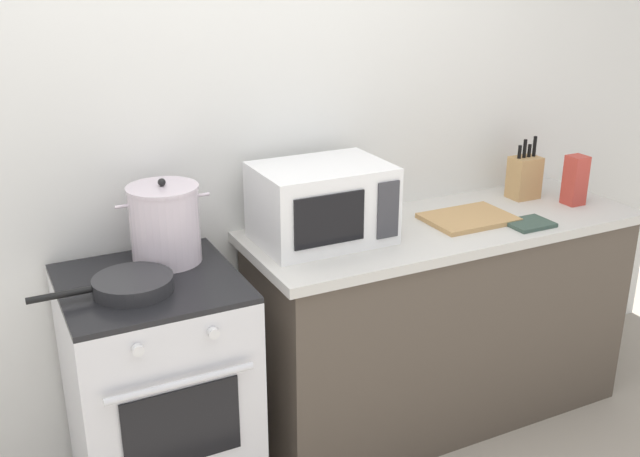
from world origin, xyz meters
name	(u,v)px	position (x,y,z in m)	size (l,w,h in m)	color
back_wall	(279,142)	(0.30, 0.97, 1.25)	(4.40, 0.10, 2.50)	silver
lower_cabinet_right	(440,325)	(0.90, 0.62, 0.44)	(1.64, 0.56, 0.88)	#4C4238
countertop_right	(446,227)	(0.90, 0.62, 0.90)	(1.70, 0.60, 0.04)	beige
stove	(160,396)	(-0.35, 0.60, 0.46)	(0.60, 0.64, 0.92)	silver
stock_pot	(165,224)	(-0.25, 0.74, 1.06)	(0.34, 0.26, 0.31)	silver
frying_pan	(131,284)	(-0.42, 0.54, 0.95)	(0.46, 0.26, 0.05)	#28282B
microwave	(322,203)	(0.35, 0.68, 1.07)	(0.50, 0.37, 0.30)	white
cutting_board	(468,218)	(1.00, 0.60, 0.93)	(0.36, 0.26, 0.02)	tan
knife_block	(524,177)	(1.41, 0.74, 1.02)	(0.13, 0.10, 0.28)	tan
pasta_box	(575,180)	(1.54, 0.57, 1.03)	(0.08, 0.08, 0.22)	#B73D33
oven_mitt	(529,224)	(1.18, 0.44, 0.93)	(0.18, 0.14, 0.02)	#384C42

